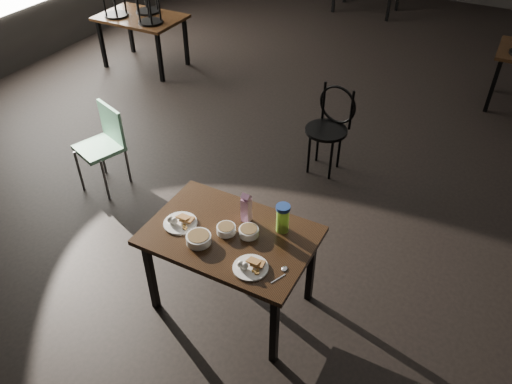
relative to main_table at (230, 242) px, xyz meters
The scene contains 12 objects.
main_table is the anchor object (origin of this frame).
plate_left 0.40m from the main_table, 167.93° to the right, with size 0.25×0.25×0.08m.
plate_right 0.38m from the main_table, 38.52° to the right, with size 0.24×0.24×0.08m.
bowl_near 0.11m from the main_table, behind, with size 0.14×0.14×0.05m.
bowl_far 0.17m from the main_table, 24.05° to the left, with size 0.14×0.14×0.06m.
bowl_big 0.26m from the main_table, 130.77° to the right, with size 0.18×0.18×0.06m.
juice_carton 0.27m from the main_table, 79.01° to the left, with size 0.07×0.07×0.25m.
water_bottle 0.42m from the main_table, 33.92° to the left, with size 0.12×0.12×0.22m.
spoon 0.52m from the main_table, 16.13° to the right, with size 0.06×0.18×0.01m.
bentwood_chair 2.12m from the main_table, 90.85° to the left, with size 0.46×0.45×0.92m.
school_chair 2.07m from the main_table, 157.55° to the left, with size 0.51×0.51×0.87m.
bg_table_left 4.72m from the main_table, 135.85° to the left, with size 1.20×0.80×1.48m.
Camera 1 is at (1.38, -4.82, 3.20)m, focal length 35.00 mm.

